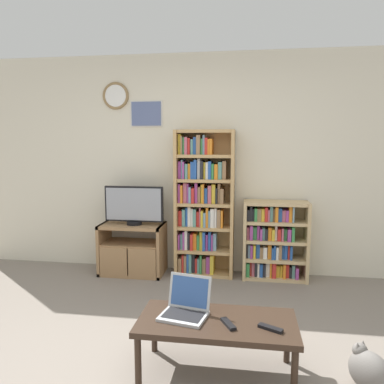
{
  "coord_description": "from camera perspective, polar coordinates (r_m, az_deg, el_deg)",
  "views": [
    {
      "loc": [
        0.63,
        -2.15,
        1.58
      ],
      "look_at": [
        0.12,
        1.26,
        1.11
      ],
      "focal_mm": 35.0,
      "sensor_mm": 36.0,
      "label": 1
    }
  ],
  "objects": [
    {
      "name": "wall_back",
      "position": [
        4.52,
        0.36,
        4.29
      ],
      "size": [
        5.78,
        0.09,
        2.6
      ],
      "color": "beige",
      "rests_on": "ground_plane"
    },
    {
      "name": "tv_stand",
      "position": [
        4.58,
        -9.06,
        -8.52
      ],
      "size": [
        0.75,
        0.43,
        0.6
      ],
      "color": "#9E754C",
      "rests_on": "ground_plane"
    },
    {
      "name": "television",
      "position": [
        4.44,
        -8.82,
        -2.02
      ],
      "size": [
        0.69,
        0.18,
        0.45
      ],
      "color": "black",
      "rests_on": "tv_stand"
    },
    {
      "name": "bookshelf_tall",
      "position": [
        4.39,
        1.55,
        -1.92
      ],
      "size": [
        0.68,
        0.29,
        1.71
      ],
      "color": "tan",
      "rests_on": "ground_plane"
    },
    {
      "name": "bookshelf_short",
      "position": [
        4.45,
        12.17,
        -7.31
      ],
      "size": [
        0.73,
        0.31,
        0.9
      ],
      "color": "tan",
      "rests_on": "ground_plane"
    },
    {
      "name": "coffee_table",
      "position": [
        2.68,
        3.81,
        -19.67
      ],
      "size": [
        1.06,
        0.51,
        0.39
      ],
      "color": "#332319",
      "rests_on": "ground_plane"
    },
    {
      "name": "laptop",
      "position": [
        2.7,
        -0.91,
        -16.93
      ],
      "size": [
        0.36,
        0.33,
        0.25
      ],
      "rotation": [
        0.0,
        0.0,
        -0.2
      ],
      "color": "#B7BABC",
      "rests_on": "coffee_table"
    },
    {
      "name": "remote_near_laptop",
      "position": [
        2.58,
        11.86,
        -19.64
      ],
      "size": [
        0.16,
        0.11,
        0.02
      ],
      "rotation": [
        0.0,
        0.0,
        1.09
      ],
      "color": "black",
      "rests_on": "coffee_table"
    },
    {
      "name": "remote_far_from_laptop",
      "position": [
        2.59,
        5.54,
        -19.35
      ],
      "size": [
        0.11,
        0.16,
        0.02
      ],
      "rotation": [
        0.0,
        0.0,
        3.62
      ],
      "color": "black",
      "rests_on": "coffee_table"
    },
    {
      "name": "cat",
      "position": [
        2.86,
        25.33,
        -23.39
      ],
      "size": [
        0.47,
        0.42,
        0.3
      ],
      "rotation": [
        0.0,
        0.0,
        0.65
      ],
      "color": "slate",
      "rests_on": "ground_plane"
    }
  ]
}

